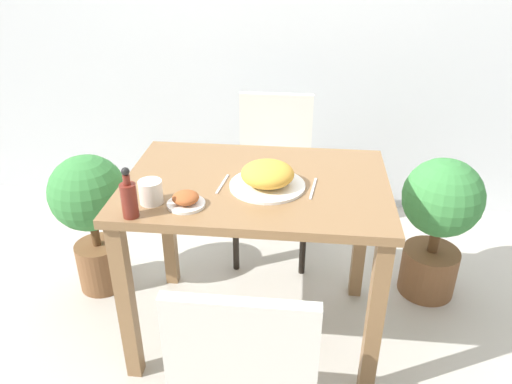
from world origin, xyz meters
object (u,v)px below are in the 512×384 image
Objects in this scene: chair_far at (274,168)px; drink_cup at (151,192)px; chair_near at (246,378)px; potted_plant_left at (91,209)px; side_plate at (186,200)px; sauce_bottle at (129,198)px; potted_plant_right at (439,218)px; food_plate at (267,176)px.

chair_far reaches higher than drink_cup.
potted_plant_left is at bearing -47.69° from chair_near.
sauce_bottle is at bearing -151.48° from side_plate.
chair_far is at bearing 67.46° from drink_cup.
sauce_bottle reaches higher than potted_plant_right.
food_plate is 2.11× the size of side_plate.
chair_near reaches higher than potted_plant_right.
side_plate is 0.19× the size of potted_plant_right.
chair_near is at bearing -125.68° from potted_plant_right.
chair_near reaches higher than side_plate.
drink_cup is (-0.41, -0.17, -0.00)m from food_plate.
chair_far is (-0.03, 1.45, 0.00)m from chair_near.
chair_far is 6.34× the size of side_plate.
chair_near is 0.76m from food_plate.
potted_plant_right is (0.82, -0.34, -0.06)m from chair_far.
potted_plant_left is at bearing -175.36° from potted_plant_right.
chair_far is 0.89m from potted_plant_right.
potted_plant_right is (1.68, 0.14, -0.02)m from potted_plant_left.
potted_plant_left is at bearing -150.98° from chair_far.
chair_near is at bearing -88.92° from chair_far.
potted_plant_right is at bearing 27.69° from food_plate.
food_plate is 0.40× the size of potted_plant_right.
chair_far is 1.02m from side_plate.
potted_plant_left is 1.00× the size of potted_plant_right.
sauce_bottle reaches higher than chair_far.
sauce_bottle is at bearing -112.56° from chair_far.
side_plate is at bearing 28.52° from sauce_bottle.
side_plate is 0.13m from drink_cup.
drink_cup is at bearing 176.13° from side_plate.
side_plate reaches higher than potted_plant_right.
chair_near is 1.32m from potted_plant_left.
chair_far is 1.20× the size of potted_plant_left.
chair_far is at bearing 157.61° from potted_plant_right.
drink_cup is 0.47× the size of sauce_bottle.
chair_far is at bearing -88.92° from chair_near.
drink_cup is (-0.13, 0.01, 0.02)m from side_plate.
chair_near is 0.71m from sauce_bottle.
potted_plant_left is at bearing 142.64° from side_plate.
side_plate is 0.74× the size of sauce_bottle.
food_plate reaches higher than side_plate.
chair_far is at bearing 67.44° from sauce_bottle.
potted_plant_left is (-0.86, -0.48, -0.04)m from chair_far.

